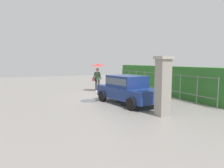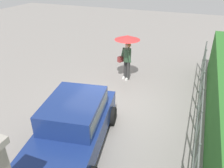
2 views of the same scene
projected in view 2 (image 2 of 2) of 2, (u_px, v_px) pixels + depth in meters
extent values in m
plane|color=gray|center=(110.00, 107.00, 8.27)|extent=(40.00, 40.00, 0.00)
cube|color=navy|center=(74.00, 130.00, 6.22)|extent=(3.93, 2.26, 0.60)
cube|color=navy|center=(74.00, 110.00, 6.06)|extent=(2.12, 1.75, 0.60)
cube|color=#4C5B66|center=(74.00, 109.00, 6.05)|extent=(1.98, 1.74, 0.33)
cylinder|color=black|center=(24.00, 168.00, 5.42)|extent=(0.62, 0.28, 0.60)
cylinder|color=black|center=(112.00, 116.00, 7.28)|extent=(0.62, 0.28, 0.60)
cylinder|color=black|center=(64.00, 110.00, 7.58)|extent=(0.62, 0.28, 0.60)
cube|color=red|center=(108.00, 94.00, 7.66)|extent=(0.09, 0.21, 0.16)
cube|color=red|center=(77.00, 91.00, 7.85)|extent=(0.09, 0.21, 0.16)
cylinder|color=#333333|center=(128.00, 71.00, 10.09)|extent=(0.15, 0.15, 0.86)
cylinder|color=#333333|center=(125.00, 69.00, 10.23)|extent=(0.15, 0.15, 0.86)
cube|color=white|center=(127.00, 79.00, 10.25)|extent=(0.26, 0.10, 0.08)
cube|color=white|center=(124.00, 77.00, 10.38)|extent=(0.26, 0.10, 0.08)
cylinder|color=#2D4C33|center=(127.00, 55.00, 9.82)|extent=(0.34, 0.34, 0.58)
sphere|color=#DBAD89|center=(128.00, 46.00, 9.62)|extent=(0.22, 0.22, 0.22)
sphere|color=olive|center=(128.00, 45.00, 9.63)|extent=(0.25, 0.25, 0.25)
cylinder|color=#2D4C33|center=(129.00, 56.00, 9.61)|extent=(0.19, 0.24, 0.56)
cylinder|color=#2D4C33|center=(123.00, 53.00, 9.92)|extent=(0.19, 0.24, 0.56)
cylinder|color=#B2B2B7|center=(127.00, 48.00, 9.55)|extent=(0.02, 0.02, 0.77)
cone|color=red|center=(127.00, 37.00, 9.33)|extent=(1.08, 1.08, 0.19)
cube|color=maroon|center=(121.00, 59.00, 10.05)|extent=(0.37, 0.31, 0.24)
cylinder|color=#59605B|center=(204.00, 56.00, 10.79)|extent=(0.05, 0.05, 1.50)
cylinder|color=#59605B|center=(203.00, 66.00, 9.79)|extent=(0.05, 0.05, 1.50)
cylinder|color=#59605B|center=(202.00, 77.00, 8.80)|extent=(0.05, 0.05, 1.50)
cylinder|color=#59605B|center=(201.00, 91.00, 7.80)|extent=(0.05, 0.05, 1.50)
cylinder|color=#59605B|center=(199.00, 110.00, 6.80)|extent=(0.05, 0.05, 1.50)
cylinder|color=#59605B|center=(197.00, 135.00, 5.81)|extent=(0.05, 0.05, 1.50)
cube|color=#59605B|center=(203.00, 91.00, 6.49)|extent=(9.72, 0.03, 0.04)
cube|color=#59605B|center=(197.00, 118.00, 6.94)|extent=(9.72, 0.03, 0.04)
cylinder|color=#4C545B|center=(58.00, 106.00, 8.30)|extent=(1.02, 1.02, 0.00)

